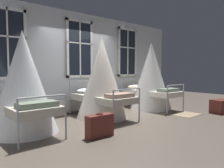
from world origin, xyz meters
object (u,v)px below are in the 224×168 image
cot_second (102,80)px  cot_third (151,77)px  cot_first (23,84)px  travel_trunk (221,106)px  suitcase_dark (100,126)px

cot_second → cot_third: cot_third is taller
cot_first → travel_trunk: cot_first is taller
cot_second → suitcase_dark: bearing=140.2°
cot_second → suitcase_dark: (-1.10, -1.29, -0.82)m
cot_third → suitcase_dark: size_ratio=3.90×
cot_third → travel_trunk: (1.04, -1.87, -0.86)m
cot_first → cot_third: 4.20m
cot_first → cot_third: (4.20, 0.02, 0.04)m
cot_first → cot_second: cot_second is taller
suitcase_dark → travel_trunk: 4.29m
cot_first → suitcase_dark: 1.80m
travel_trunk → cot_second: bearing=149.4°
cot_second → travel_trunk: cot_second is taller
cot_third → travel_trunk: size_ratio=3.45×
cot_second → cot_first: bearing=90.9°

